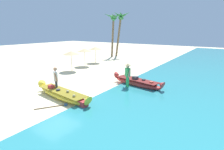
# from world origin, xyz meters

# --- Properties ---
(ground_plane) EXTENTS (80.00, 80.00, 0.00)m
(ground_plane) POSITION_xyz_m (0.00, 0.00, 0.00)
(ground_plane) COLOR beige
(boat_yellow_foreground) EXTENTS (4.66, 1.33, 0.78)m
(boat_yellow_foreground) POSITION_xyz_m (1.13, -0.32, 0.26)
(boat_yellow_foreground) COLOR yellow
(boat_yellow_foreground) RESTS_ON ground
(boat_red_midground) EXTENTS (4.08, 1.42, 0.81)m
(boat_red_midground) POSITION_xyz_m (3.71, 4.14, 0.29)
(boat_red_midground) COLOR red
(boat_red_midground) RESTS_ON ground
(person_vendor_hatted) EXTENTS (0.57, 0.46, 1.73)m
(person_vendor_hatted) POSITION_xyz_m (3.34, 3.42, 1.00)
(person_vendor_hatted) COLOR green
(person_vendor_hatted) RESTS_ON ground
(person_tourist_customer) EXTENTS (0.54, 0.51, 1.70)m
(person_tourist_customer) POSITION_xyz_m (0.31, -0.01, 0.96)
(person_tourist_customer) COLOR #333842
(person_tourist_customer) RESTS_ON ground
(parasol_row_0) EXTENTS (1.60, 1.60, 1.91)m
(parasol_row_0) POSITION_xyz_m (-3.68, 5.05, 1.75)
(parasol_row_0) COLOR #8E6B47
(parasol_row_0) RESTS_ON ground
(parasol_row_1) EXTENTS (1.60, 1.60, 1.91)m
(parasol_row_1) POSITION_xyz_m (-4.24, 7.52, 1.75)
(parasol_row_1) COLOR #8E6B47
(parasol_row_1) RESTS_ON ground
(parasol_row_2) EXTENTS (1.60, 1.60, 1.91)m
(parasol_row_2) POSITION_xyz_m (-4.59, 9.80, 1.75)
(parasol_row_2) COLOR #8E6B47
(parasol_row_2) RESTS_ON ground
(palm_tree_tall_inland) EXTENTS (2.83, 2.62, 6.18)m
(palm_tree_tall_inland) POSITION_xyz_m (-5.43, 14.95, 5.00)
(palm_tree_tall_inland) COLOR brown
(palm_tree_tall_inland) RESTS_ON ground
(palm_tree_leaning_seaward) EXTENTS (2.70, 2.49, 6.46)m
(palm_tree_leaning_seaward) POSITION_xyz_m (-4.97, 16.14, 5.15)
(palm_tree_leaning_seaward) COLOR brown
(palm_tree_leaning_seaward) RESTS_ON ground
(cooler_box) EXTENTS (0.53, 0.41, 0.38)m
(cooler_box) POSITION_xyz_m (2.99, -0.58, 0.19)
(cooler_box) COLOR #C63838
(cooler_box) RESTS_ON ground
(paddle) EXTENTS (1.09, 1.48, 0.05)m
(paddle) POSITION_xyz_m (1.73, -1.26, 0.03)
(paddle) COLOR #8E6B47
(paddle) RESTS_ON ground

